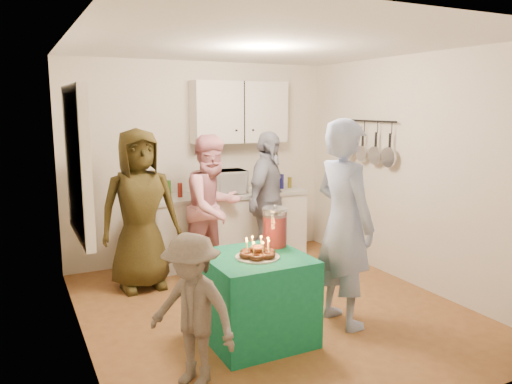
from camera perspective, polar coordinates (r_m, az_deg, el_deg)
name	(u,v)px	position (r m, az deg, el deg)	size (l,w,h in m)	color
floor	(271,308)	(5.21, 1.75, -13.16)	(4.00, 4.00, 0.00)	brown
ceiling	(273,44)	(4.83, 1.92, 16.53)	(4.00, 4.00, 0.00)	white
back_wall	(201,162)	(6.67, -6.31, 3.45)	(3.60, 3.60, 0.00)	silver
left_wall	(77,197)	(4.32, -19.73, -0.57)	(4.00, 4.00, 0.00)	silver
right_wall	(412,172)	(5.91, 17.41, 2.24)	(4.00, 4.00, 0.00)	silver
window_night	(75,163)	(4.58, -19.99, 3.15)	(0.04, 1.00, 1.20)	black
counter	(224,229)	(6.62, -3.65, -4.22)	(2.20, 0.58, 0.86)	white
countertop	(224,195)	(6.52, -3.69, -0.34)	(2.24, 0.62, 0.05)	beige
upper_cabinet	(240,112)	(6.68, -1.89, 9.10)	(1.30, 0.30, 0.80)	white
pot_rack	(368,141)	(6.36, 12.66, 5.67)	(0.12, 1.00, 0.60)	black
microwave	(225,182)	(6.50, -3.61, 1.18)	(0.54, 0.37, 0.30)	white
party_table	(256,297)	(4.46, -0.04, -11.96)	(0.85, 0.85, 0.76)	#106F49
donut_cake	(257,248)	(4.25, 0.17, -6.37)	(0.38, 0.38, 0.18)	#381C0C
punch_jar	(275,228)	(4.58, 2.16, -4.15)	(0.22, 0.22, 0.34)	red
man_birthday	(344,224)	(4.67, 10.03, -3.57)	(0.70, 0.46, 1.93)	#9FB3E8
woman_back_left	(140,210)	(5.67, -13.14, -1.98)	(0.88, 0.57, 1.80)	brown
woman_back_center	(213,207)	(5.90, -4.91, -1.76)	(0.83, 0.65, 1.71)	pink
woman_back_right	(267,201)	(6.17, 1.30, -1.09)	(1.02, 0.42, 1.73)	#101736
child_near_left	(192,310)	(3.74, -7.31, -13.28)	(0.74, 0.43, 1.15)	#544B43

